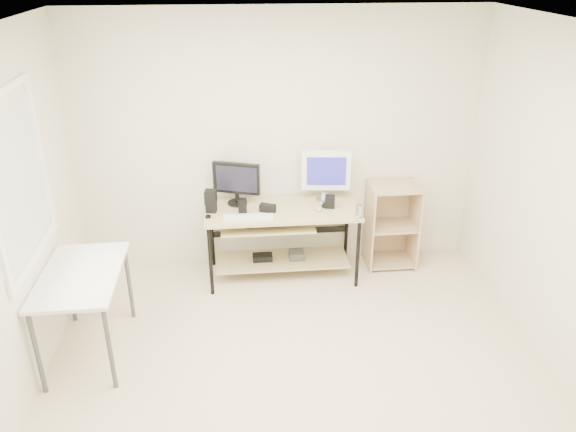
{
  "coord_description": "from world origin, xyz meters",
  "views": [
    {
      "loc": [
        -0.44,
        -3.3,
        3.02
      ],
      "look_at": [
        0.02,
        1.3,
        0.84
      ],
      "focal_mm": 35.0,
      "sensor_mm": 36.0,
      "label": 1
    }
  ],
  "objects_px": {
    "side_table": "(82,282)",
    "black_monitor": "(237,181)",
    "audio_controller": "(243,206)",
    "white_imac": "(326,172)",
    "desk": "(280,228)",
    "shelf_unit": "(391,224)"
  },
  "relations": [
    {
      "from": "side_table",
      "to": "black_monitor",
      "type": "distance_m",
      "value": 1.77
    },
    {
      "from": "side_table",
      "to": "audio_controller",
      "type": "xyz_separation_m",
      "value": [
        1.29,
        0.98,
        0.16
      ]
    },
    {
      "from": "white_imac",
      "to": "black_monitor",
      "type": "bearing_deg",
      "value": -173.01
    },
    {
      "from": "side_table",
      "to": "audio_controller",
      "type": "height_order",
      "value": "audio_controller"
    },
    {
      "from": "desk",
      "to": "shelf_unit",
      "type": "relative_size",
      "value": 1.67
    },
    {
      "from": "audio_controller",
      "to": "side_table",
      "type": "bearing_deg",
      "value": -142.72
    },
    {
      "from": "desk",
      "to": "black_monitor",
      "type": "height_order",
      "value": "black_monitor"
    },
    {
      "from": "desk",
      "to": "black_monitor",
      "type": "bearing_deg",
      "value": 158.72
    },
    {
      "from": "black_monitor",
      "to": "white_imac",
      "type": "xyz_separation_m",
      "value": [
        0.89,
        0.02,
        0.05
      ]
    },
    {
      "from": "side_table",
      "to": "white_imac",
      "type": "xyz_separation_m",
      "value": [
        2.13,
        1.24,
        0.38
      ]
    },
    {
      "from": "desk",
      "to": "shelf_unit",
      "type": "bearing_deg",
      "value": 7.77
    },
    {
      "from": "side_table",
      "to": "audio_controller",
      "type": "distance_m",
      "value": 1.63
    },
    {
      "from": "shelf_unit",
      "to": "side_table",
      "type": "bearing_deg",
      "value": -156.67
    },
    {
      "from": "shelf_unit",
      "to": "audio_controller",
      "type": "distance_m",
      "value": 1.6
    },
    {
      "from": "side_table",
      "to": "shelf_unit",
      "type": "distance_m",
      "value": 3.09
    },
    {
      "from": "white_imac",
      "to": "desk",
      "type": "bearing_deg",
      "value": -153.99
    },
    {
      "from": "shelf_unit",
      "to": "white_imac",
      "type": "height_order",
      "value": "white_imac"
    },
    {
      "from": "audio_controller",
      "to": "white_imac",
      "type": "bearing_deg",
      "value": 17.47
    },
    {
      "from": "desk",
      "to": "white_imac",
      "type": "height_order",
      "value": "white_imac"
    },
    {
      "from": "desk",
      "to": "shelf_unit",
      "type": "distance_m",
      "value": 1.19
    },
    {
      "from": "shelf_unit",
      "to": "desk",
      "type": "bearing_deg",
      "value": -172.23
    },
    {
      "from": "desk",
      "to": "audio_controller",
      "type": "height_order",
      "value": "audio_controller"
    }
  ]
}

